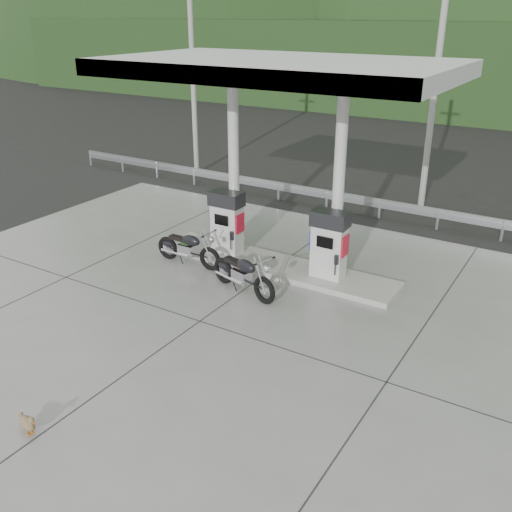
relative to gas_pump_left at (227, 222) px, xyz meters
The scene contains 16 objects.
ground 3.16m from the gas_pump_left, 57.38° to the right, with size 160.00×160.00×0.00m, color black.
forecourt_apron 3.15m from the gas_pump_left, 57.38° to the right, with size 18.00×14.00×0.02m, color slate.
pump_island 1.87m from the gas_pump_left, ahead, with size 7.00×1.40×0.15m, color gray.
gas_pump_left is the anchor object (origin of this frame).
gas_pump_right 3.20m from the gas_pump_left, ahead, with size 0.95×0.55×1.80m, color silver, non-canonical shape.
canopy_column_left 1.65m from the gas_pump_left, 90.00° to the left, with size 0.30×0.30×5.00m, color silver.
canopy_column_right 3.60m from the gas_pump_left, ahead, with size 0.30×0.30×5.00m, color silver.
canopy_roof 4.59m from the gas_pump_left, ahead, with size 8.50×5.00×0.40m, color silver.
guardrail 5.74m from the gas_pump_left, 73.78° to the left, with size 26.00×0.16×1.42m, color #96989D, non-canonical shape.
road 9.20m from the gas_pump_left, 79.92° to the left, with size 60.00×7.00×0.01m, color black.
utility_pole_a 9.93m from the gas_pump_left, 132.44° to the left, with size 0.22×0.22×8.00m, color gray.
utility_pole_b 8.40m from the gas_pump_left, 62.78° to the left, with size 0.22×0.22×8.00m, color gray.
tree_band 27.61m from the gas_pump_left, 86.67° to the left, with size 80.00×6.00×6.00m, color black.
motorcycle_left 1.34m from the gas_pump_left, 120.37° to the right, with size 2.03×0.64×0.96m, color black, non-canonical shape.
motorcycle_right 2.46m from the gas_pump_left, 46.16° to the right, with size 2.12×0.67×1.00m, color black, non-canonical shape.
duck 8.23m from the gas_pump_left, 80.29° to the right, with size 0.51×0.14×0.37m, color brown, non-canonical shape.
Camera 1 is at (7.14, -10.13, 6.65)m, focal length 40.00 mm.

